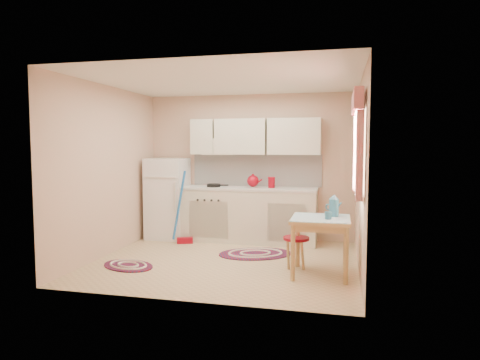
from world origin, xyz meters
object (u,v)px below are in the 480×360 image
base_cabinets (249,216)px  table (320,247)px  fridge (168,198)px  stool (296,253)px

base_cabinets → table: bearing=-52.6°
fridge → stool: (2.39, -1.38, -0.49)m
base_cabinets → table: (1.26, -1.65, -0.08)m
table → stool: size_ratio=1.71×
fridge → table: fridge is taller
base_cabinets → table: base_cabinets is taller
fridge → stool: 2.80m
fridge → base_cabinets: size_ratio=0.62×
base_cabinets → table: size_ratio=3.12×
base_cabinets → table: 2.08m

